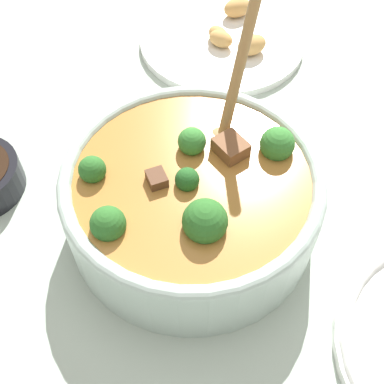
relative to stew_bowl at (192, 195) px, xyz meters
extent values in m
plane|color=#ADBCAD|center=(0.00, 0.00, -0.05)|extent=(4.00, 4.00, 0.00)
cylinder|color=#B2C6BC|center=(0.00, 0.00, -0.01)|extent=(0.28, 0.28, 0.08)
torus|color=#B2C6BC|center=(0.00, 0.00, 0.03)|extent=(0.28, 0.28, 0.02)
cylinder|color=#B27533|center=(0.00, 0.00, 0.01)|extent=(0.25, 0.25, 0.05)
sphere|color=#387F33|center=(-0.06, -0.07, 0.04)|extent=(0.04, 0.04, 0.04)
cylinder|color=#6B9956|center=(-0.06, -0.07, 0.01)|extent=(0.01, 0.01, 0.02)
sphere|color=#2D6B28|center=(-0.04, 0.05, 0.04)|extent=(0.04, 0.04, 0.04)
cylinder|color=#6B9956|center=(-0.04, 0.05, 0.01)|extent=(0.02, 0.02, 0.02)
sphere|color=#235B23|center=(0.00, 0.01, 0.04)|extent=(0.03, 0.03, 0.03)
cylinder|color=#6B9956|center=(0.00, 0.01, 0.02)|extent=(0.01, 0.01, 0.01)
sphere|color=#387F33|center=(0.02, -0.03, 0.04)|extent=(0.03, 0.03, 0.03)
cylinder|color=#6B9956|center=(0.02, -0.03, 0.02)|extent=(0.01, 0.01, 0.01)
sphere|color=#2D6B28|center=(0.09, 0.05, 0.04)|extent=(0.03, 0.03, 0.03)
cylinder|color=#6B9956|center=(0.09, 0.05, 0.02)|extent=(0.01, 0.01, 0.01)
sphere|color=#2D6B28|center=(0.04, 0.09, 0.04)|extent=(0.03, 0.03, 0.03)
cylinder|color=#6B9956|center=(0.04, 0.09, 0.01)|extent=(0.01, 0.01, 0.02)
cube|color=brown|center=(0.03, 0.02, 0.04)|extent=(0.03, 0.03, 0.02)
cube|color=brown|center=(-0.02, -0.05, 0.04)|extent=(0.04, 0.04, 0.03)
ellipsoid|color=#A87A47|center=(0.00, -0.07, 0.03)|extent=(0.04, 0.03, 0.01)
cylinder|color=#A87A47|center=(0.01, -0.12, 0.12)|extent=(0.02, 0.11, 0.20)
cylinder|color=white|center=(0.12, -0.33, -0.05)|extent=(0.26, 0.26, 0.01)
ellipsoid|color=tan|center=(0.12, -0.39, -0.03)|extent=(0.05, 0.06, 0.03)
ellipsoid|color=tan|center=(0.06, -0.31, -0.03)|extent=(0.05, 0.06, 0.03)
ellipsoid|color=tan|center=(0.12, -0.32, -0.03)|extent=(0.04, 0.04, 0.02)
ellipsoid|color=tan|center=(0.11, -0.31, -0.03)|extent=(0.04, 0.03, 0.02)
camera|label=1|loc=(-0.14, 0.28, 0.42)|focal=45.00mm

